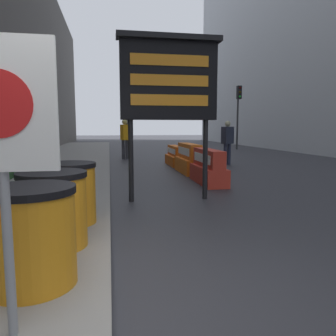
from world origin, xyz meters
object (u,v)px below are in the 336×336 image
object	(u,v)px
jersey_barrier_red_striped	(208,168)
jersey_barrier_orange_far	(176,157)
barrel_drum_middle	(53,209)
barrel_drum_foreground	(31,236)
warning_sign	(0,128)
traffic_light_far_side	(238,104)
traffic_light_near_curb	(126,102)
pedestrian_worker	(227,139)
barrel_drum_back	(69,193)
message_board	(169,81)
jersey_barrier_orange_near	(189,160)
traffic_cone_near	(188,152)
pedestrian_passerby	(125,136)

from	to	relation	value
jersey_barrier_red_striped	jersey_barrier_orange_far	world-z (taller)	jersey_barrier_red_striped
barrel_drum_middle	barrel_drum_foreground	bearing A→B (deg)	-91.95
warning_sign	traffic_light_far_side	xyz separation A→B (m)	(9.04, 18.59, 1.55)
jersey_barrier_red_striped	jersey_barrier_orange_far	xyz separation A→B (m)	(-0.00, 4.23, -0.06)
traffic_light_near_curb	pedestrian_worker	xyz separation A→B (m)	(3.58, -5.65, -1.79)
barrel_drum_back	message_board	bearing A→B (deg)	45.03
jersey_barrier_orange_near	traffic_light_near_curb	distance (m)	8.06
barrel_drum_back	jersey_barrier_red_striped	xyz separation A→B (m)	(3.10, 3.52, -0.16)
jersey_barrier_orange_far	warning_sign	bearing A→B (deg)	-107.09
jersey_barrier_red_striped	barrel_drum_back	bearing A→B (deg)	-131.38
barrel_drum_foreground	barrel_drum_back	distance (m)	1.83
traffic_light_near_curb	pedestrian_worker	size ratio (longest dim) A/B	2.26
jersey_barrier_orange_near	barrel_drum_middle	bearing A→B (deg)	-115.83
traffic_cone_near	pedestrian_passerby	size ratio (longest dim) A/B	0.35
warning_sign	barrel_drum_middle	bearing A→B (deg)	89.85
traffic_cone_near	traffic_light_near_curb	xyz separation A→B (m)	(-2.77, 2.57, 2.49)
warning_sign	pedestrian_passerby	xyz separation A→B (m)	(1.34, 13.13, -0.37)
traffic_light_far_side	pedestrian_worker	distance (m)	9.60
barrel_drum_back	traffic_light_far_side	distance (m)	18.55
barrel_drum_foreground	pedestrian_passerby	bearing A→B (deg)	83.72
warning_sign	jersey_barrier_orange_near	distance (m)	8.81
jersey_barrier_orange_far	traffic_cone_near	bearing A→B (deg)	67.44
jersey_barrier_red_striped	jersey_barrier_orange_near	bearing A→B (deg)	90.00
warning_sign	traffic_cone_near	size ratio (longest dim) A/B	2.89
barrel_drum_foreground	jersey_barrier_red_striped	distance (m)	6.23
barrel_drum_middle	traffic_light_far_side	bearing A→B (deg)	61.95
barrel_drum_foreground	traffic_light_near_curb	xyz separation A→B (m)	(1.60, 14.98, 2.25)
traffic_light_far_side	jersey_barrier_orange_near	bearing A→B (deg)	-119.40
jersey_barrier_orange_far	traffic_cone_near	size ratio (longest dim) A/B	2.76
message_board	traffic_light_far_side	distance (m)	16.06
barrel_drum_back	message_board	xyz separation A→B (m)	(1.73, 1.73, 1.80)
traffic_cone_near	traffic_light_far_side	world-z (taller)	traffic_light_far_side
message_board	traffic_light_near_curb	bearing A→B (deg)	91.12
barrel_drum_foreground	warning_sign	size ratio (longest dim) A/B	0.45
message_board	jersey_barrier_red_striped	world-z (taller)	message_board
barrel_drum_foreground	traffic_cone_near	distance (m)	13.15
jersey_barrier_orange_near	traffic_light_far_side	xyz separation A→B (m)	(5.88, 10.43, 2.59)
barrel_drum_foreground	traffic_light_far_side	xyz separation A→B (m)	(9.07, 17.87, 2.45)
warning_sign	pedestrian_worker	distance (m)	11.30
traffic_cone_near	jersey_barrier_red_striped	bearing A→B (deg)	-99.44
barrel_drum_middle	message_board	xyz separation A→B (m)	(1.79, 2.65, 1.80)
traffic_cone_near	message_board	bearing A→B (deg)	-106.04
jersey_barrier_orange_far	traffic_light_near_curb	xyz separation A→B (m)	(-1.59, 5.40, 2.48)
traffic_cone_near	traffic_light_far_side	xyz separation A→B (m)	(4.70, 5.47, 2.69)
message_board	traffic_light_far_side	size ratio (longest dim) A/B	0.77
warning_sign	jersey_barrier_red_striped	bearing A→B (deg)	62.43
jersey_barrier_red_striped	jersey_barrier_orange_near	distance (m)	2.10
barrel_drum_middle	pedestrian_worker	xyz separation A→B (m)	(5.15, 8.41, 0.46)
jersey_barrier_orange_near	traffic_light_far_side	distance (m)	12.25
barrel_drum_middle	jersey_barrier_orange_far	bearing A→B (deg)	69.96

